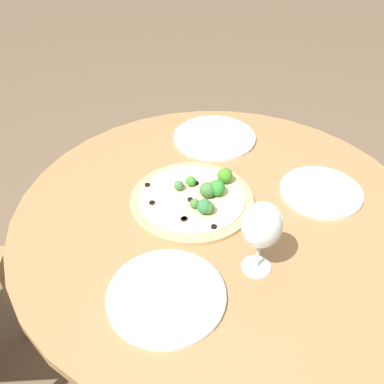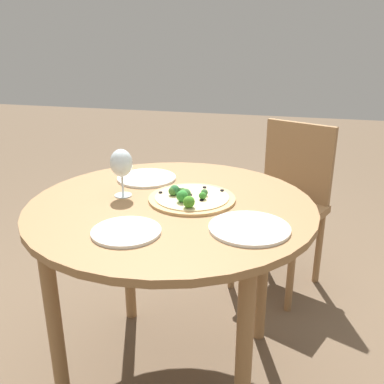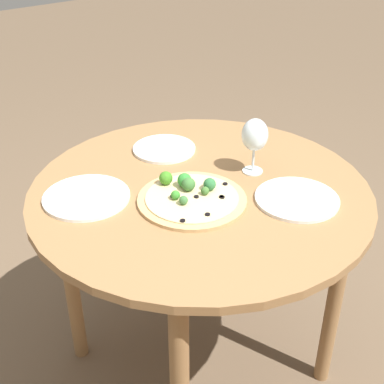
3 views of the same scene
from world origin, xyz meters
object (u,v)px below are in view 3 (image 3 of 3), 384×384
at_px(plate_near, 86,197).
at_px(plate_side, 297,199).
at_px(pizza, 191,196).
at_px(plate_far, 164,149).
at_px(wine_glass, 255,136).

relative_size(plate_near, plate_side, 1.04).
height_order(pizza, plate_near, pizza).
bearing_deg(plate_far, pizza, 68.38).
height_order(wine_glass, plate_side, wine_glass).
height_order(plate_near, plate_side, same).
relative_size(plate_far, plate_side, 0.88).
distance_m(pizza, plate_side, 0.30).
relative_size(wine_glass, plate_side, 0.74).
bearing_deg(wine_glass, plate_near, -19.78).
distance_m(plate_near, plate_side, 0.59).
bearing_deg(plate_far, plate_side, 103.07).
distance_m(pizza, plate_near, 0.30).
height_order(wine_glass, plate_near, wine_glass).
bearing_deg(pizza, wine_glass, -176.96).
bearing_deg(pizza, plate_far, -111.62).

